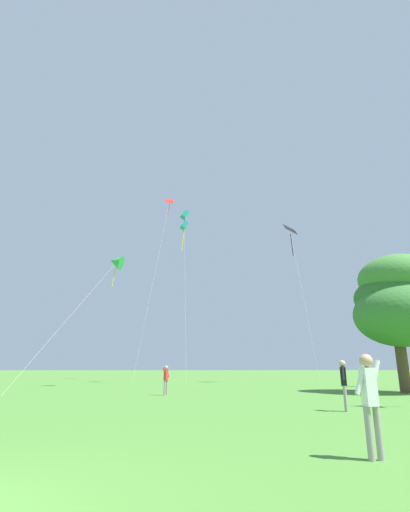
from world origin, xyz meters
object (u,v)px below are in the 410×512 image
object	(u,v)px
kite_teal_box	(184,221)
person_near_tree	(344,380)
person_in_red_shirt	(370,395)
person_foreground_watcher	(166,377)
tree_left_oak	(399,301)
kite_black_large	(291,237)
kite_red_high	(168,210)
kite_orange_box	(393,303)
kite_green_small	(116,262)

from	to	relation	value
kite_teal_box	person_near_tree	xyz separation A→B (m)	(5.39, -24.42, -15.04)
person_in_red_shirt	person_foreground_watcher	size ratio (longest dim) A/B	1.09
tree_left_oak	person_in_red_shirt	bearing A→B (deg)	-121.96
kite_black_large	tree_left_oak	size ratio (longest dim) A/B	1.91
kite_red_high	tree_left_oak	bearing A→B (deg)	-58.95
person_in_red_shirt	kite_teal_box	bearing A→B (deg)	95.34
kite_teal_box	tree_left_oak	xyz separation A→B (m)	(13.04, -15.22, -10.71)
person_near_tree	tree_left_oak	size ratio (longest dim) A/B	0.20
kite_red_high	tree_left_oak	size ratio (longest dim) A/B	2.87
kite_teal_box	tree_left_oak	distance (m)	22.73
kite_red_high	kite_teal_box	size ratio (longest dim) A/B	1.37
kite_orange_box	kite_black_large	bearing A→B (deg)	124.94
kite_teal_box	person_in_red_shirt	distance (m)	34.97
kite_orange_box	kite_teal_box	bearing A→B (deg)	151.86
kite_orange_box	kite_teal_box	distance (m)	20.96
tree_left_oak	person_near_tree	bearing A→B (deg)	-129.76
kite_red_high	person_near_tree	world-z (taller)	kite_red_high
kite_black_large	kite_teal_box	xyz separation A→B (m)	(-10.91, 0.96, 1.78)
kite_black_large	tree_left_oak	world-z (taller)	kite_black_large
person_in_red_shirt	person_foreground_watcher	xyz separation A→B (m)	(-3.88, 15.22, -0.08)
kite_orange_box	person_foreground_watcher	bearing A→B (deg)	-156.69
person_near_tree	kite_green_small	bearing A→B (deg)	121.82
kite_orange_box	person_in_red_shirt	bearing A→B (deg)	-120.62
kite_orange_box	kite_teal_box	xyz separation A→B (m)	(-16.36, 8.75, 9.76)
kite_red_high	person_foreground_watcher	xyz separation A→B (m)	(1.21, -26.23, -20.46)
kite_red_high	kite_green_small	xyz separation A→B (m)	(-3.47, -16.70, -11.60)
kite_black_large	kite_orange_box	world-z (taller)	kite_black_large
kite_red_high	tree_left_oak	xyz separation A→B (m)	(15.20, -25.25, -16.03)
kite_orange_box	person_foreground_watcher	xyz separation A→B (m)	(-17.30, -7.45, -5.37)
kite_teal_box	person_near_tree	bearing A→B (deg)	-77.56
kite_black_large	person_in_red_shirt	size ratio (longest dim) A/B	9.56
kite_black_large	person_near_tree	size ratio (longest dim) A/B	9.44
kite_orange_box	person_near_tree	xyz separation A→B (m)	(-10.97, -15.68, -5.28)
kite_green_small	kite_black_large	distance (m)	18.07
kite_green_small	person_foreground_watcher	xyz separation A→B (m)	(4.69, -9.53, -8.85)
person_near_tree	person_in_red_shirt	xyz separation A→B (m)	(-2.45, -7.00, -0.01)
person_near_tree	tree_left_oak	distance (m)	12.73
person_in_red_shirt	kite_red_high	bearing A→B (deg)	97.00
kite_red_high	person_in_red_shirt	world-z (taller)	kite_red_high
kite_teal_box	person_in_red_shirt	world-z (taller)	kite_teal_box
person_near_tree	person_foreground_watcher	distance (m)	10.38
kite_teal_box	person_foreground_watcher	xyz separation A→B (m)	(-0.94, -16.20, -15.13)
kite_orange_box	kite_teal_box	size ratio (longest dim) A/B	0.56
person_foreground_watcher	tree_left_oak	size ratio (longest dim) A/B	0.18
kite_green_small	kite_teal_box	distance (m)	10.75
kite_black_large	tree_left_oak	xyz separation A→B (m)	(2.13, -14.26, -8.93)
person_foreground_watcher	tree_left_oak	distance (m)	14.70
kite_red_high	kite_orange_box	distance (m)	30.37
kite_green_small	kite_black_large	world-z (taller)	kite_black_large
kite_black_large	kite_teal_box	bearing A→B (deg)	174.98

